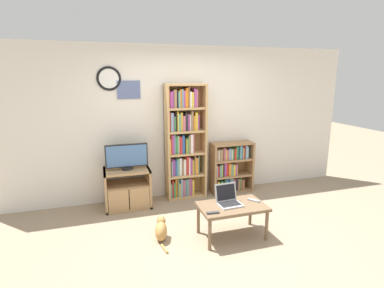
{
  "coord_description": "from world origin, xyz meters",
  "views": [
    {
      "loc": [
        -1.39,
        -3.25,
        2.09
      ],
      "look_at": [
        -0.09,
        0.94,
        1.09
      ],
      "focal_mm": 28.0,
      "sensor_mm": 36.0,
      "label": 1
    }
  ],
  "objects_px": {
    "tv_stand": "(128,188)",
    "television": "(127,157)",
    "bookshelf_tall": "(183,143)",
    "bookshelf_short": "(229,168)",
    "remote_near_laptop": "(254,200)",
    "cat": "(161,230)",
    "laptop": "(228,199)",
    "coffee_table": "(232,209)",
    "remote_far_from_laptop": "(213,213)"
  },
  "relations": [
    {
      "from": "tv_stand",
      "to": "television",
      "type": "distance_m",
      "value": 0.53
    },
    {
      "from": "bookshelf_tall",
      "to": "tv_stand",
      "type": "bearing_deg",
      "value": -171.73
    },
    {
      "from": "bookshelf_short",
      "to": "remote_near_laptop",
      "type": "bearing_deg",
      "value": -101.75
    },
    {
      "from": "television",
      "to": "remote_near_laptop",
      "type": "distance_m",
      "value": 2.07
    },
    {
      "from": "cat",
      "to": "bookshelf_short",
      "type": "bearing_deg",
      "value": 53.06
    },
    {
      "from": "remote_near_laptop",
      "to": "cat",
      "type": "distance_m",
      "value": 1.29
    },
    {
      "from": "laptop",
      "to": "remote_near_laptop",
      "type": "relative_size",
      "value": 2.11
    },
    {
      "from": "coffee_table",
      "to": "remote_far_from_laptop",
      "type": "distance_m",
      "value": 0.37
    },
    {
      "from": "bookshelf_short",
      "to": "remote_far_from_laptop",
      "type": "distance_m",
      "value": 1.91
    },
    {
      "from": "tv_stand",
      "to": "coffee_table",
      "type": "bearing_deg",
      "value": -48.14
    },
    {
      "from": "cat",
      "to": "bookshelf_tall",
      "type": "bearing_deg",
      "value": 75.78
    },
    {
      "from": "coffee_table",
      "to": "laptop",
      "type": "distance_m",
      "value": 0.13
    },
    {
      "from": "bookshelf_tall",
      "to": "laptop",
      "type": "distance_m",
      "value": 1.54
    },
    {
      "from": "tv_stand",
      "to": "bookshelf_tall",
      "type": "height_order",
      "value": "bookshelf_tall"
    },
    {
      "from": "tv_stand",
      "to": "laptop",
      "type": "bearing_deg",
      "value": -47.76
    },
    {
      "from": "tv_stand",
      "to": "bookshelf_short",
      "type": "distance_m",
      "value": 1.87
    },
    {
      "from": "tv_stand",
      "to": "remote_far_from_laptop",
      "type": "distance_m",
      "value": 1.76
    },
    {
      "from": "bookshelf_tall",
      "to": "cat",
      "type": "relative_size",
      "value": 3.96
    },
    {
      "from": "tv_stand",
      "to": "bookshelf_tall",
      "type": "xyz_separation_m",
      "value": [
        0.99,
        0.14,
        0.66
      ]
    },
    {
      "from": "laptop",
      "to": "tv_stand",
      "type": "bearing_deg",
      "value": 128.73
    },
    {
      "from": "remote_far_from_laptop",
      "to": "cat",
      "type": "xyz_separation_m",
      "value": [
        -0.58,
        0.36,
        -0.32
      ]
    },
    {
      "from": "bookshelf_tall",
      "to": "remote_near_laptop",
      "type": "bearing_deg",
      "value": -68.92
    },
    {
      "from": "remote_near_laptop",
      "to": "bookshelf_short",
      "type": "bearing_deg",
      "value": 38.77
    },
    {
      "from": "laptop",
      "to": "remote_near_laptop",
      "type": "xyz_separation_m",
      "value": [
        0.37,
        -0.02,
        -0.05
      ]
    },
    {
      "from": "laptop",
      "to": "cat",
      "type": "relative_size",
      "value": 0.64
    },
    {
      "from": "television",
      "to": "remote_near_laptop",
      "type": "xyz_separation_m",
      "value": [
        1.54,
        -1.33,
        -0.39
      ]
    },
    {
      "from": "remote_far_from_laptop",
      "to": "cat",
      "type": "distance_m",
      "value": 0.75
    },
    {
      "from": "coffee_table",
      "to": "cat",
      "type": "height_order",
      "value": "coffee_table"
    },
    {
      "from": "coffee_table",
      "to": "bookshelf_tall",
      "type": "bearing_deg",
      "value": 98.86
    },
    {
      "from": "bookshelf_tall",
      "to": "laptop",
      "type": "relative_size",
      "value": 6.18
    },
    {
      "from": "tv_stand",
      "to": "coffee_table",
      "type": "distance_m",
      "value": 1.83
    },
    {
      "from": "bookshelf_short",
      "to": "remote_near_laptop",
      "type": "relative_size",
      "value": 6.12
    },
    {
      "from": "television",
      "to": "bookshelf_tall",
      "type": "bearing_deg",
      "value": 8.43
    },
    {
      "from": "television",
      "to": "coffee_table",
      "type": "bearing_deg",
      "value": -48.37
    },
    {
      "from": "coffee_table",
      "to": "remote_far_from_laptop",
      "type": "bearing_deg",
      "value": -155.29
    },
    {
      "from": "bookshelf_short",
      "to": "laptop",
      "type": "height_order",
      "value": "bookshelf_short"
    },
    {
      "from": "coffee_table",
      "to": "remote_near_laptop",
      "type": "distance_m",
      "value": 0.34
    },
    {
      "from": "television",
      "to": "cat",
      "type": "relative_size",
      "value": 1.33
    },
    {
      "from": "remote_near_laptop",
      "to": "cat",
      "type": "xyz_separation_m",
      "value": [
        -1.24,
        0.17,
        -0.32
      ]
    },
    {
      "from": "television",
      "to": "remote_far_from_laptop",
      "type": "height_order",
      "value": "television"
    },
    {
      "from": "television",
      "to": "remote_far_from_laptop",
      "type": "bearing_deg",
      "value": -59.79
    },
    {
      "from": "coffee_table",
      "to": "remote_near_laptop",
      "type": "xyz_separation_m",
      "value": [
        0.33,
        0.04,
        0.06
      ]
    },
    {
      "from": "tv_stand",
      "to": "remote_far_from_laptop",
      "type": "xyz_separation_m",
      "value": [
        0.89,
        -1.51,
        0.13
      ]
    },
    {
      "from": "laptop",
      "to": "bookshelf_tall",
      "type": "bearing_deg",
      "value": 94.34
    },
    {
      "from": "tv_stand",
      "to": "remote_near_laptop",
      "type": "bearing_deg",
      "value": -40.52
    },
    {
      "from": "bookshelf_tall",
      "to": "laptop",
      "type": "xyz_separation_m",
      "value": [
        0.2,
        -1.45,
        -0.47
      ]
    },
    {
      "from": "bookshelf_tall",
      "to": "laptop",
      "type": "bearing_deg",
      "value": -82.16
    },
    {
      "from": "television",
      "to": "bookshelf_short",
      "type": "relative_size",
      "value": 0.71
    },
    {
      "from": "laptop",
      "to": "remote_near_laptop",
      "type": "height_order",
      "value": "laptop"
    },
    {
      "from": "coffee_table",
      "to": "remote_near_laptop",
      "type": "relative_size",
      "value": 5.74
    }
  ]
}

